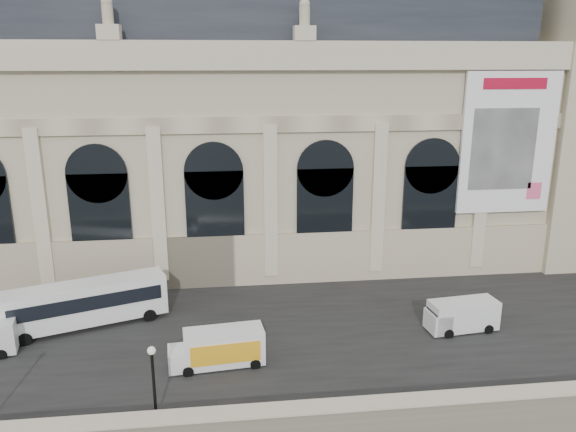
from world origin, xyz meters
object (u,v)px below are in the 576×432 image
object	(u,v)px
bus_left	(86,303)
box_truck	(219,348)
lamp_right	(154,384)
van_c	(459,316)

from	to	relation	value
bus_left	box_truck	xyz separation A→B (m)	(10.36, -7.17, -0.71)
box_truck	lamp_right	xyz separation A→B (m)	(-3.70, -5.69, 1.05)
van_c	bus_left	bearing A→B (deg)	171.81
bus_left	lamp_right	world-z (taller)	lamp_right
van_c	lamp_right	distance (m)	23.94
bus_left	box_truck	bearing A→B (deg)	-34.68
lamp_right	van_c	bearing A→B (deg)	21.32
bus_left	van_c	bearing A→B (deg)	-8.19
bus_left	lamp_right	size ratio (longest dim) A/B	2.61
van_c	box_truck	bearing A→B (deg)	-170.81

